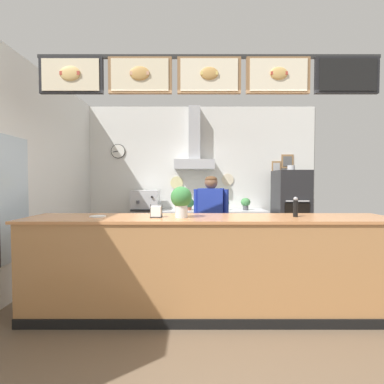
% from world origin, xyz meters
% --- Properties ---
extents(ground_plane, '(6.39, 6.39, 0.00)m').
position_xyz_m(ground_plane, '(0.00, 0.00, 0.00)').
color(ground_plane, brown).
extents(back_wall_assembly, '(4.87, 2.96, 3.08)m').
position_xyz_m(back_wall_assembly, '(-0.01, 2.52, 1.62)').
color(back_wall_assembly, gray).
rests_on(back_wall_assembly, ground_plane).
extents(left_wall_with_window, '(0.15, 5.32, 3.08)m').
position_xyz_m(left_wall_with_window, '(-2.44, -0.00, 1.53)').
color(left_wall_with_window, white).
rests_on(left_wall_with_window, ground_plane).
extents(service_counter, '(4.02, 0.74, 1.07)m').
position_xyz_m(service_counter, '(0.00, -0.34, 0.54)').
color(service_counter, '#B77F4C').
rests_on(service_counter, ground_plane).
extents(back_prep_counter, '(2.65, 0.64, 0.89)m').
position_xyz_m(back_prep_counter, '(-0.02, 2.26, 0.44)').
color(back_prep_counter, silver).
rests_on(back_prep_counter, ground_plane).
extents(pizza_oven, '(0.61, 0.70, 1.78)m').
position_xyz_m(pizza_oven, '(1.75, 2.10, 0.84)').
color(pizza_oven, '#232326').
rests_on(pizza_oven, ground_plane).
extents(shop_worker, '(0.53, 0.30, 1.55)m').
position_xyz_m(shop_worker, '(0.10, 0.90, 0.84)').
color(shop_worker, '#232328').
rests_on(shop_worker, ground_plane).
extents(espresso_machine, '(0.54, 0.55, 0.40)m').
position_xyz_m(espresso_machine, '(-1.13, 2.23, 1.09)').
color(espresso_machine, silver).
rests_on(espresso_machine, back_prep_counter).
extents(potted_oregano, '(0.19, 0.19, 0.25)m').
position_xyz_m(potted_oregano, '(0.89, 2.25, 1.03)').
color(potted_oregano, '#4C4C51').
rests_on(potted_oregano, back_prep_counter).
extents(potted_rosemary, '(0.22, 0.22, 0.25)m').
position_xyz_m(potted_rosemary, '(-0.26, 2.22, 1.03)').
color(potted_rosemary, '#9E563D').
rests_on(potted_rosemary, back_prep_counter).
extents(potted_thyme, '(0.16, 0.16, 0.20)m').
position_xyz_m(potted_thyme, '(0.05, 2.27, 1.00)').
color(potted_thyme, beige).
rests_on(potted_thyme, back_prep_counter).
extents(potted_sage, '(0.20, 0.20, 0.24)m').
position_xyz_m(potted_sage, '(0.46, 2.24, 1.02)').
color(potted_sage, beige).
rests_on(potted_sage, back_prep_counter).
extents(pepper_grinder, '(0.05, 0.05, 0.22)m').
position_xyz_m(pepper_grinder, '(0.95, -0.34, 1.18)').
color(pepper_grinder, black).
rests_on(pepper_grinder, service_counter).
extents(condiment_plate, '(0.18, 0.18, 0.01)m').
position_xyz_m(condiment_plate, '(-1.23, -0.34, 1.08)').
color(condiment_plate, white).
rests_on(condiment_plate, service_counter).
extents(basil_vase, '(0.23, 0.23, 0.34)m').
position_xyz_m(basil_vase, '(-0.31, -0.39, 1.26)').
color(basil_vase, silver).
rests_on(basil_vase, service_counter).
extents(napkin_holder, '(0.13, 0.12, 0.14)m').
position_xyz_m(napkin_holder, '(-0.59, -0.37, 1.13)').
color(napkin_holder, '#262628').
rests_on(napkin_holder, service_counter).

